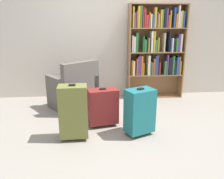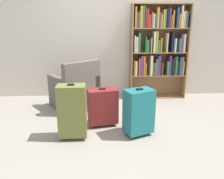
{
  "view_description": "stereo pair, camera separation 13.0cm",
  "coord_description": "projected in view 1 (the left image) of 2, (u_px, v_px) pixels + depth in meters",
  "views": [
    {
      "loc": [
        -0.38,
        -3.15,
        1.59
      ],
      "look_at": [
        -0.09,
        0.26,
        0.55
      ],
      "focal_mm": 37.3,
      "sensor_mm": 36.0,
      "label": 1
    },
    {
      "loc": [
        -0.25,
        -3.16,
        1.59
      ],
      "look_at": [
        -0.09,
        0.26,
        0.55
      ],
      "focal_mm": 37.3,
      "sensor_mm": 36.0,
      "label": 2
    }
  ],
  "objects": [
    {
      "name": "suitcase_olive",
      "position": [
        73.0,
        111.0,
        3.11
      ],
      "size": [
        0.38,
        0.25,
        0.78
      ],
      "color": "brown",
      "rests_on": "ground"
    },
    {
      "name": "suitcase_teal",
      "position": [
        140.0,
        111.0,
        3.25
      ],
      "size": [
        0.45,
        0.38,
        0.69
      ],
      "color": "#19666B",
      "rests_on": "ground"
    },
    {
      "name": "back_wall",
      "position": [
        110.0,
        34.0,
        4.77
      ],
      "size": [
        5.48,
        0.1,
        2.6
      ],
      "primitive_type": "cube",
      "color": "beige",
      "rests_on": "ground"
    },
    {
      "name": "bookshelf",
      "position": [
        156.0,
        47.0,
        4.71
      ],
      "size": [
        1.13,
        0.3,
        1.88
      ],
      "color": "olive",
      "rests_on": "ground"
    },
    {
      "name": "mug",
      "position": [
        108.0,
        106.0,
        4.29
      ],
      "size": [
        0.12,
        0.08,
        0.1
      ],
      "color": "#1959A5",
      "rests_on": "ground"
    },
    {
      "name": "ground_plane",
      "position": [
        120.0,
        129.0,
        3.5
      ],
      "size": [
        9.59,
        9.59,
        0.0
      ],
      "primitive_type": "plane",
      "color": "gray"
    },
    {
      "name": "suitcase_dark_red",
      "position": [
        103.0,
        106.0,
        3.54
      ],
      "size": [
        0.48,
        0.33,
        0.6
      ],
      "color": "maroon",
      "rests_on": "ground"
    },
    {
      "name": "armchair",
      "position": [
        74.0,
        92.0,
        4.25
      ],
      "size": [
        0.98,
        0.98,
        0.9
      ],
      "color": "#59514C",
      "rests_on": "ground"
    }
  ]
}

